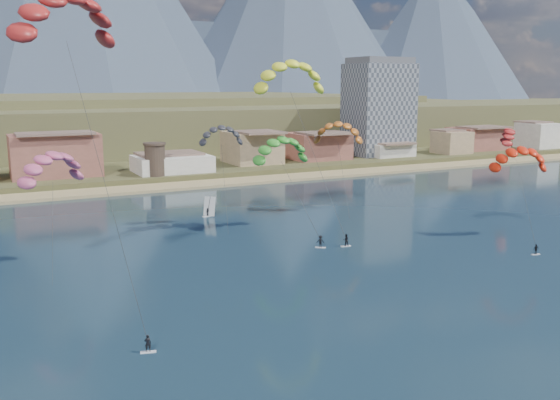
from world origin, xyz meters
name	(u,v)px	position (x,y,z in m)	size (l,w,h in m)	color
ground	(436,365)	(0.00, 0.00, 0.00)	(2400.00, 2400.00, 0.00)	black
beach	(145,188)	(0.00, 106.00, 0.25)	(2200.00, 12.00, 0.90)	tan
land	(17,113)	(0.00, 560.00, 0.00)	(2200.00, 900.00, 4.00)	brown
foothills	(122,122)	(22.39, 232.47, 9.08)	(940.00, 210.00, 18.00)	brown
apartment_tower	(379,107)	(85.00, 128.00, 17.82)	(20.00, 16.00, 32.00)	gray
watchtower	(155,159)	(5.00, 114.00, 6.37)	(5.82, 5.82, 8.60)	#47382D
kitesurfer_red	(65,10)	(-27.01, 26.84, 32.79)	(13.27, 18.11, 36.23)	silver
kitesurfer_yellow	(291,72)	(11.95, 51.86, 27.38)	(13.32, 16.55, 31.25)	silver
kitesurfer_orange	(520,155)	(44.65, 31.92, 13.79)	(12.40, 14.39, 18.06)	silver
kitesurfer_green	(282,147)	(11.51, 54.23, 14.71)	(11.23, 17.63, 19.87)	silver
distant_kite_pink	(51,162)	(-27.23, 46.68, 15.00)	(10.74, 9.11, 18.37)	#262626
distant_kite_dark	(221,132)	(3.13, 61.58, 17.02)	(8.61, 6.21, 19.71)	#262626
distant_kite_orange	(338,129)	(28.35, 62.72, 16.67)	(10.57, 9.03, 19.88)	#262626
distant_kite_red	(507,134)	(78.00, 65.96, 13.63)	(8.78, 9.02, 16.82)	#262626
windsurfer	(209,210)	(3.34, 69.70, 1.24)	(2.25, 2.46, 3.90)	silver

